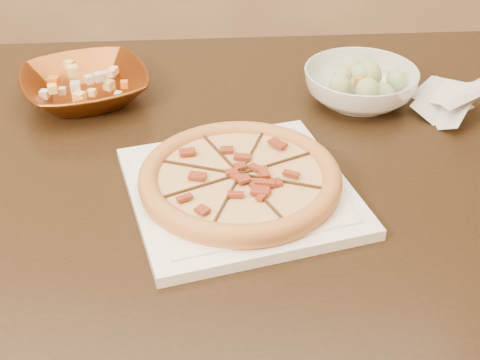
# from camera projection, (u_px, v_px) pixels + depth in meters

# --- Properties ---
(dining_table) EXTENTS (1.61, 1.13, 0.75)m
(dining_table) POSITION_uv_depth(u_px,v_px,m) (172.00, 195.00, 1.19)
(dining_table) COLOR black
(dining_table) RESTS_ON floor
(plate) EXTENTS (0.42, 0.42, 0.02)m
(plate) POSITION_uv_depth(u_px,v_px,m) (240.00, 190.00, 1.03)
(plate) COLOR white
(plate) RESTS_ON dining_table
(pizza) EXTENTS (0.31, 0.31, 0.03)m
(pizza) POSITION_uv_depth(u_px,v_px,m) (240.00, 178.00, 1.01)
(pizza) COLOR orange
(pizza) RESTS_ON plate
(bronze_bowl) EXTENTS (0.32, 0.32, 0.06)m
(bronze_bowl) POSITION_uv_depth(u_px,v_px,m) (85.00, 87.00, 1.28)
(bronze_bowl) COLOR brown
(bronze_bowl) RESTS_ON dining_table
(mixed_dish) EXTENTS (0.11, 0.11, 0.03)m
(mixed_dish) POSITION_uv_depth(u_px,v_px,m) (82.00, 66.00, 1.25)
(mixed_dish) COLOR beige
(mixed_dish) RESTS_ON bronze_bowl
(salad_bowl) EXTENTS (0.27, 0.27, 0.07)m
(salad_bowl) POSITION_uv_depth(u_px,v_px,m) (360.00, 86.00, 1.27)
(salad_bowl) COLOR silver
(salad_bowl) RESTS_ON dining_table
(salad) EXTENTS (0.11, 0.11, 0.04)m
(salad) POSITION_uv_depth(u_px,v_px,m) (363.00, 61.00, 1.24)
(salad) COLOR #97B771
(salad) RESTS_ON salad_bowl
(cling_film) EXTENTS (0.15, 0.13, 0.05)m
(cling_film) POSITION_uv_depth(u_px,v_px,m) (457.00, 100.00, 1.24)
(cling_film) COLOR silver
(cling_film) RESTS_ON dining_table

